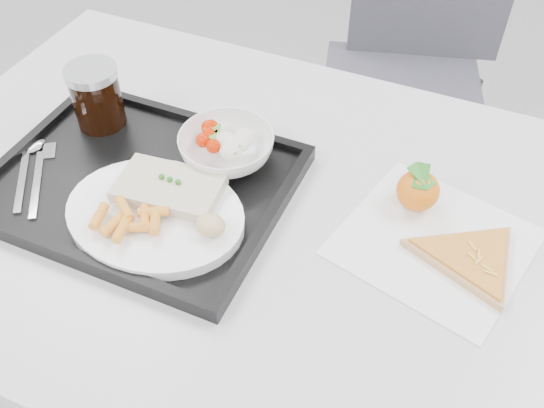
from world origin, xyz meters
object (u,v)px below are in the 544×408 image
(dinner_plate, at_px, (155,215))
(tangerine, at_px, (418,190))
(tray, at_px, (141,184))
(pizza_slice, at_px, (470,258))
(chair, at_px, (414,51))
(table, at_px, (259,236))
(salad_bowl, at_px, (227,148))
(cola_glass, at_px, (96,95))

(dinner_plate, bearing_deg, tangerine, 29.56)
(tray, distance_m, pizza_slice, 0.50)
(chair, relative_size, dinner_plate, 3.44)
(chair, distance_m, dinner_plate, 1.01)
(tangerine, bearing_deg, dinner_plate, -150.44)
(table, distance_m, salad_bowl, 0.15)
(pizza_slice, bearing_deg, cola_glass, 176.16)
(tray, height_order, cola_glass, cola_glass)
(chair, bearing_deg, pizza_slice, -72.93)
(chair, relative_size, pizza_slice, 4.35)
(table, height_order, pizza_slice, pizza_slice)
(tray, relative_size, pizza_slice, 2.11)
(salad_bowl, bearing_deg, chair, 80.25)
(chair, bearing_deg, tangerine, -78.10)
(table, xyz_separation_m, cola_glass, (-0.32, 0.06, 0.14))
(table, bearing_deg, cola_glass, 168.77)
(tray, distance_m, tangerine, 0.43)
(tray, bearing_deg, salad_bowl, 45.24)
(tray, bearing_deg, table, 11.04)
(chair, distance_m, tangerine, 0.83)
(dinner_plate, height_order, tangerine, tangerine)
(dinner_plate, distance_m, salad_bowl, 0.17)
(dinner_plate, distance_m, cola_glass, 0.26)
(table, bearing_deg, salad_bowl, 142.08)
(tangerine, bearing_deg, pizza_slice, -37.78)
(salad_bowl, height_order, cola_glass, cola_glass)
(tray, relative_size, salad_bowl, 2.96)
(table, height_order, tray, tray)
(cola_glass, bearing_deg, tangerine, 3.48)
(dinner_plate, height_order, salad_bowl, salad_bowl)
(table, bearing_deg, pizza_slice, 3.85)
(tray, distance_m, cola_glass, 0.18)
(tray, height_order, salad_bowl, salad_bowl)
(dinner_plate, xyz_separation_m, salad_bowl, (0.04, 0.16, 0.01))
(cola_glass, bearing_deg, tray, -35.90)
(tray, bearing_deg, pizza_slice, 6.53)
(chair, bearing_deg, dinner_plate, -100.26)
(chair, relative_size, salad_bowl, 6.11)
(tray, distance_m, salad_bowl, 0.15)
(cola_glass, relative_size, pizza_slice, 0.51)
(dinner_plate, height_order, cola_glass, cola_glass)
(cola_glass, height_order, pizza_slice, cola_glass)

